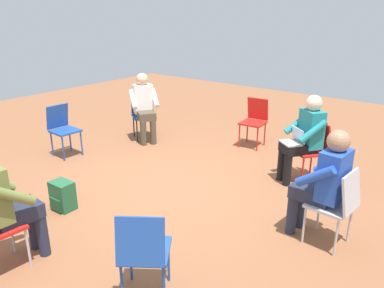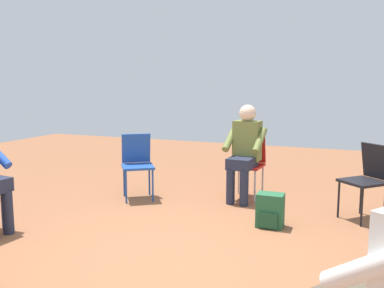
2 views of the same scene
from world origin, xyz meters
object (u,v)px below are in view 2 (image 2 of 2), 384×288
object	(u,v)px
chair_northwest	(368,176)
person_in_olive	(245,147)
chair_west	(249,160)
backpack_near_laptop_user	(270,212)
chair_southwest	(137,161)

from	to	relation	value
chair_northwest	person_in_olive	bearing A→B (deg)	33.51
chair_west	chair_northwest	bearing A→B (deg)	167.78
backpack_near_laptop_user	chair_northwest	bearing A→B (deg)	125.03
chair_west	person_in_olive	world-z (taller)	person_in_olive
chair_west	chair_southwest	bearing A→B (deg)	27.50
chair_southwest	chair_west	bearing A→B (deg)	168.68
chair_west	person_in_olive	distance (m)	0.26
chair_northwest	person_in_olive	world-z (taller)	person_in_olive
chair_west	chair_southwest	distance (m)	1.48
chair_northwest	chair_southwest	xyz separation A→B (m)	(0.18, -2.82, 0.00)
chair_northwest	backpack_near_laptop_user	size ratio (longest dim) A/B	2.36
chair_northwest	chair_west	size ratio (longest dim) A/B	1.00
chair_west	person_in_olive	xyz separation A→B (m)	(0.17, -0.01, 0.20)
chair_west	backpack_near_laptop_user	distance (m)	1.25
person_in_olive	chair_northwest	bearing A→B (deg)	174.01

